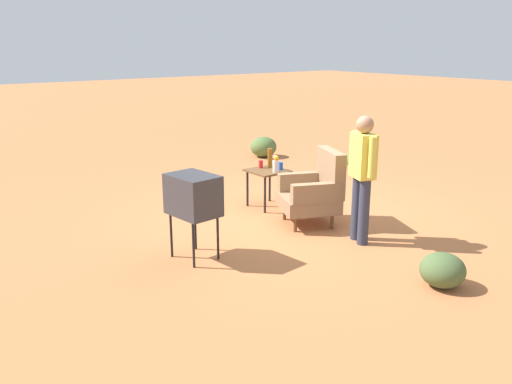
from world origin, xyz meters
TOP-DOWN VIEW (x-y plane):
  - ground_plane at (0.00, 0.00)m, footprint 60.00×60.00m
  - armchair at (0.27, 0.06)m, footprint 1.01×1.02m
  - side_table at (-0.77, 0.03)m, footprint 0.56×0.56m
  - tv_on_stand at (0.33, -1.95)m, footprint 0.64×0.50m
  - person_standing at (1.14, 0.03)m, footprint 0.53×0.34m
  - bottle_tall_amber at (-0.89, 0.17)m, footprint 0.07×0.07m
  - soda_can_blue at (-0.65, 0.19)m, footprint 0.07×0.07m
  - soda_can_red at (-0.94, 0.03)m, footprint 0.07×0.07m
  - flower_vase at (-0.58, 0.02)m, footprint 0.15×0.10m
  - shrub_near at (-3.81, 2.31)m, footprint 0.59×0.59m
  - shrub_mid at (-1.82, 3.17)m, footprint 0.42×0.42m
  - shrub_lone at (2.58, -0.26)m, footprint 0.48×0.48m

SIDE VIEW (x-z plane):
  - ground_plane at x=0.00m, z-range 0.00..0.00m
  - shrub_mid at x=-1.82m, z-range 0.00..0.33m
  - shrub_lone at x=2.58m, z-range 0.00..0.37m
  - shrub_near at x=-3.81m, z-range 0.00..0.46m
  - armchair at x=0.27m, z-range -0.03..1.03m
  - side_table at x=-0.77m, z-range 0.21..0.81m
  - soda_can_blue at x=-0.65m, z-range 0.60..0.72m
  - soda_can_red at x=-0.94m, z-range 0.60..0.72m
  - flower_vase at x=-0.58m, z-range 0.61..0.88m
  - bottle_tall_amber at x=-0.89m, z-range 0.60..0.90m
  - tv_on_stand at x=0.33m, z-range 0.27..1.30m
  - person_standing at x=1.14m, z-range 0.12..1.76m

